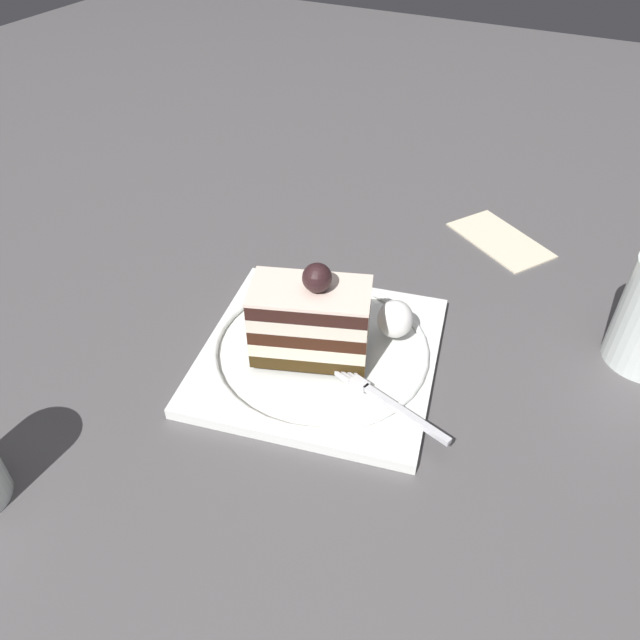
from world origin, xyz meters
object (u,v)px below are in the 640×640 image
Objects in this scene: whipped_cream_dollop at (395,319)px; fork at (383,399)px; cake_slice at (311,320)px; folded_napkin at (500,239)px; dessert_plate at (320,352)px.

whipped_cream_dollop is 0.30× the size of fork.
fork is at bearing -74.57° from whipped_cream_dollop.
cake_slice is 0.95× the size of fork.
cake_slice is at bearing -110.11° from folded_napkin.
fork is (0.02, -0.08, -0.02)m from whipped_cream_dollop.
dessert_plate is 0.08m from whipped_cream_dollop.
folded_napkin is at bearing 69.89° from cake_slice.
whipped_cream_dollop is (0.06, 0.06, -0.02)m from cake_slice.
cake_slice reaches higher than folded_napkin.
folded_napkin is (0.02, 0.32, -0.02)m from fork.
whipped_cream_dollop is (0.06, 0.04, 0.03)m from dessert_plate.
whipped_cream_dollop reaches higher than fork.
cake_slice reaches higher than fork.
cake_slice is at bearing -105.42° from dessert_plate.
dessert_plate is 0.05m from cake_slice.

